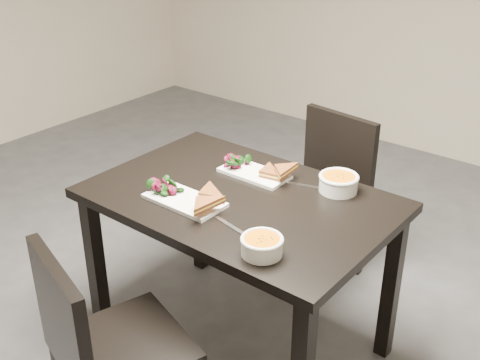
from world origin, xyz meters
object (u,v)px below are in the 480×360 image
at_px(soup_bowl_near, 262,245).
at_px(plate_far, 254,173).
at_px(plate_near, 185,200).
at_px(soup_bowl_far, 339,182).
at_px(chair_near, 101,345).
at_px(chair_far, 324,187).
at_px(table, 240,217).

xyz_separation_m(soup_bowl_near, plate_far, (-0.39, 0.47, -0.03)).
relative_size(plate_near, soup_bowl_far, 1.98).
distance_m(chair_near, plate_near, 0.63).
height_order(chair_near, chair_far, same).
relative_size(soup_bowl_near, soup_bowl_far, 0.91).
distance_m(chair_far, plate_near, 0.95).
distance_m(chair_near, plate_far, 0.96).
bearing_deg(soup_bowl_near, plate_far, 129.74).
bearing_deg(table, plate_near, -127.02).
relative_size(table, soup_bowl_far, 7.41).
distance_m(table, plate_far, 0.23).
relative_size(table, plate_near, 3.74).
bearing_deg(soup_bowl_far, table, -135.56).
distance_m(table, plate_near, 0.25).
height_order(table, soup_bowl_far, soup_bowl_far).
bearing_deg(chair_far, soup_bowl_near, -64.04).
relative_size(soup_bowl_near, plate_far, 0.49).
height_order(table, chair_far, chair_far).
distance_m(chair_near, chair_far, 1.46).
distance_m(plate_near, soup_bowl_far, 0.62).
height_order(chair_far, soup_bowl_near, chair_far).
bearing_deg(soup_bowl_near, chair_far, 109.38).
bearing_deg(chair_near, chair_far, 108.06).
distance_m(chair_far, soup_bowl_far, 0.63).
distance_m(table, soup_bowl_far, 0.42).
relative_size(plate_near, soup_bowl_near, 2.19).
xyz_separation_m(soup_bowl_near, soup_bowl_far, (-0.03, 0.56, 0.00)).
relative_size(plate_near, plate_far, 1.07).
xyz_separation_m(chair_near, plate_near, (-0.12, 0.55, 0.27)).
bearing_deg(plate_far, table, -69.46).
bearing_deg(plate_far, soup_bowl_near, -50.26).
distance_m(table, soup_bowl_near, 0.45).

